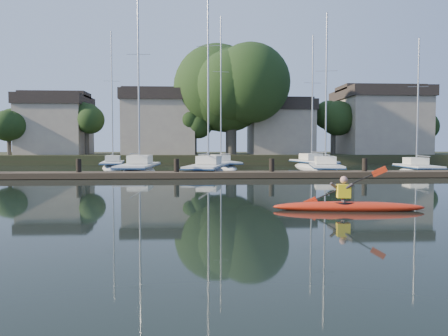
{
  "coord_description": "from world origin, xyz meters",
  "views": [
    {
      "loc": [
        -1.63,
        -13.3,
        2.04
      ],
      "look_at": [
        -0.69,
        2.74,
        1.2
      ],
      "focal_mm": 35.0,
      "sensor_mm": 36.0,
      "label": 1
    }
  ],
  "objects": [
    {
      "name": "sailboat_7",
      "position": [
        8.99,
        26.64,
        -0.2
      ],
      "size": [
        3.36,
        8.64,
        13.57
      ],
      "rotation": [
        0.0,
        0.0,
        0.14
      ],
      "color": "silver",
      "rests_on": "ground"
    },
    {
      "name": "kayak",
      "position": [
        3.03,
        0.02,
        0.18
      ],
      "size": [
        4.75,
        1.23,
        1.51
      ],
      "rotation": [
        0.0,
        0.0,
        -0.1
      ],
      "color": "#BD3E0E",
      "rests_on": "ground"
    },
    {
      "name": "shore",
      "position": [
        1.61,
        40.29,
        3.23
      ],
      "size": [
        90.0,
        25.25,
        12.75
      ],
      "color": "#263319",
      "rests_on": "ground"
    },
    {
      "name": "sailboat_4",
      "position": [
        14.57,
        18.06,
        -0.18
      ],
      "size": [
        2.73,
        6.74,
        11.13
      ],
      "rotation": [
        0.0,
        0.0,
        -0.12
      ],
      "color": "silver",
      "rests_on": "ground"
    },
    {
      "name": "sailboat_3",
      "position": [
        7.76,
        18.39,
        -0.19
      ],
      "size": [
        3.65,
        8.35,
        13.04
      ],
      "rotation": [
        0.0,
        0.0,
        -0.2
      ],
      "color": "silver",
      "rests_on": "ground"
    },
    {
      "name": "dock",
      "position": [
        0.0,
        14.0,
        0.2
      ],
      "size": [
        34.0,
        2.0,
        1.8
      ],
      "color": "#4B392B",
      "rests_on": "ground"
    },
    {
      "name": "sailboat_6",
      "position": [
        0.52,
        27.19,
        -0.18
      ],
      "size": [
        3.61,
        9.73,
        15.15
      ],
      "rotation": [
        0.0,
        0.0,
        0.17
      ],
      "color": "silver",
      "rests_on": "ground"
    },
    {
      "name": "sailboat_1",
      "position": [
        -6.01,
        19.05,
        -0.2
      ],
      "size": [
        2.7,
        9.28,
        15.02
      ],
      "rotation": [
        0.0,
        0.0,
        -0.05
      ],
      "color": "silver",
      "rests_on": "ground"
    },
    {
      "name": "sailboat_2",
      "position": [
        -0.96,
        18.12,
        -0.2
      ],
      "size": [
        4.04,
        9.77,
        15.76
      ],
      "rotation": [
        0.0,
        0.0,
        -0.2
      ],
      "color": "silver",
      "rests_on": "ground"
    },
    {
      "name": "ground",
      "position": [
        0.0,
        0.0,
        0.0
      ],
      "size": [
        160.0,
        160.0,
        0.0
      ],
      "primitive_type": "plane",
      "color": "black",
      "rests_on": "ground"
    },
    {
      "name": "sailboat_5",
      "position": [
        -9.42,
        26.89,
        -0.17
      ],
      "size": [
        2.95,
        8.34,
        13.5
      ],
      "rotation": [
        0.0,
        0.0,
        0.13
      ],
      "color": "silver",
      "rests_on": "ground"
    }
  ]
}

